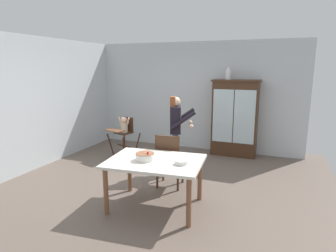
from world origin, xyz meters
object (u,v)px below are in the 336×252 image
at_px(china_cabinet, 235,118).
at_px(serving_bowl, 181,162).
at_px(high_chair_with_toddler, 124,129).
at_px(dining_table, 155,166).
at_px(birthday_cake, 145,157).
at_px(dining_chair_far_side, 169,157).
at_px(adult_person, 176,125).
at_px(ceramic_vase, 228,74).

height_order(china_cabinet, serving_bowl, china_cabinet).
xyz_separation_m(high_chair_with_toddler, dining_table, (1.71, -2.02, -0.01)).
distance_m(dining_table, serving_bowl, 0.44).
height_order(dining_table, birthday_cake, birthday_cake).
height_order(birthday_cake, dining_chair_far_side, dining_chair_far_side).
relative_size(china_cabinet, serving_bowl, 10.00).
bearing_deg(adult_person, high_chair_with_toddler, 50.47).
xyz_separation_m(dining_table, birthday_cake, (-0.14, -0.06, 0.15)).
relative_size(adult_person, birthday_cake, 5.47).
distance_m(china_cabinet, dining_table, 3.18).
bearing_deg(dining_table, high_chair_with_toddler, 130.31).
xyz_separation_m(ceramic_vase, dining_table, (-0.48, -3.10, -1.27)).
xyz_separation_m(dining_table, dining_chair_far_side, (-0.07, 0.72, -0.09)).
xyz_separation_m(china_cabinet, high_chair_with_toddler, (-2.39, -1.08, -0.25)).
height_order(china_cabinet, adult_person, china_cabinet).
bearing_deg(birthday_cake, china_cabinet, 75.62).
relative_size(dining_table, dining_chair_far_side, 1.54).
xyz_separation_m(ceramic_vase, dining_chair_far_side, (-0.55, -2.38, -1.36)).
relative_size(high_chair_with_toddler, birthday_cake, 3.39).
xyz_separation_m(ceramic_vase, adult_person, (-0.70, -1.62, -0.95)).
height_order(adult_person, birthday_cake, adult_person).
bearing_deg(dining_chair_far_side, adult_person, -85.01).
distance_m(ceramic_vase, high_chair_with_toddler, 2.75).
height_order(adult_person, serving_bowl, adult_person).
bearing_deg(birthday_cake, serving_bowl, 2.44).
relative_size(high_chair_with_toddler, serving_bowl, 5.28).
bearing_deg(serving_bowl, ceramic_vase, 88.96).
relative_size(high_chair_with_toddler, adult_person, 0.62).
height_order(china_cabinet, ceramic_vase, ceramic_vase).
bearing_deg(ceramic_vase, birthday_cake, -101.01).
bearing_deg(adult_person, ceramic_vase, -43.05).
distance_m(adult_person, serving_bowl, 1.66).
distance_m(serving_bowl, dining_chair_far_side, 0.92).
xyz_separation_m(high_chair_with_toddler, adult_person, (1.49, -0.54, 0.31)).
relative_size(high_chair_with_toddler, dining_chair_far_side, 0.99).
relative_size(adult_person, dining_table, 1.04).
distance_m(ceramic_vase, adult_person, 2.00).
bearing_deg(serving_bowl, high_chair_with_toddler, 136.13).
xyz_separation_m(ceramic_vase, serving_bowl, (-0.06, -3.13, -1.15)).
distance_m(high_chair_with_toddler, dining_chair_far_side, 2.10).
xyz_separation_m(birthday_cake, dining_chair_far_side, (0.07, 0.78, -0.24)).
height_order(adult_person, dining_chair_far_side, adult_person).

